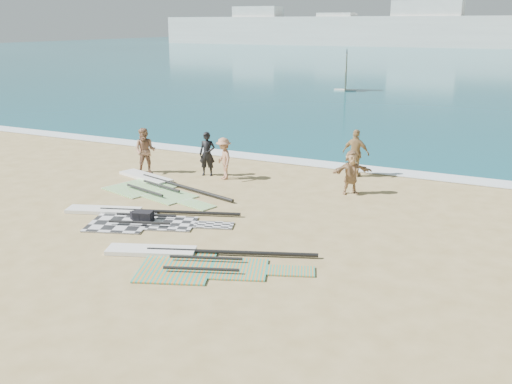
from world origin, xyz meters
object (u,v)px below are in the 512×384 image
at_px(rig_grey, 133,217).
at_px(gear_bag_near, 143,217).
at_px(beachgoer_back, 356,153).
at_px(beachgoer_right, 351,172).
at_px(rig_orange, 189,260).
at_px(person_wetsuit, 207,154).
at_px(beachgoer_left, 145,151).
at_px(rig_green, 155,186).
at_px(gear_bag_far, 139,217).
at_px(beachgoer_mid, 224,159).

bearing_deg(rig_grey, gear_bag_near, -38.77).
xyz_separation_m(beachgoer_back, beachgoer_right, (0.59, -2.57, -0.16)).
bearing_deg(rig_grey, rig_orange, -51.02).
xyz_separation_m(person_wetsuit, beachgoer_left, (-2.59, -0.84, 0.05)).
xyz_separation_m(rig_green, gear_bag_far, (1.98, -3.61, 0.11)).
bearing_deg(rig_orange, beachgoer_mid, 91.82).
height_order(person_wetsuit, beachgoer_back, beachgoer_back).
xyz_separation_m(person_wetsuit, beachgoer_right, (6.28, 0.08, -0.10)).
bearing_deg(gear_bag_near, rig_grey, 160.85).
xyz_separation_m(gear_bag_near, gear_bag_far, (-0.19, 0.04, -0.03)).
bearing_deg(beachgoer_left, beachgoer_right, -12.43).
bearing_deg(beachgoer_mid, rig_orange, -23.16).
xyz_separation_m(gear_bag_far, beachgoer_left, (-3.62, 5.23, 0.82)).
distance_m(beachgoer_left, beachgoer_right, 8.92).
bearing_deg(gear_bag_far, gear_bag_near, -10.52).
xyz_separation_m(rig_orange, gear_bag_near, (-3.05, 2.02, 0.14)).
distance_m(rig_grey, rig_green, 3.79).
height_order(rig_grey, beachgoer_mid, beachgoer_mid).
bearing_deg(beachgoer_right, rig_orange, -141.42).
height_order(rig_orange, beachgoer_mid, beachgoer_mid).
height_order(gear_bag_near, beachgoer_mid, beachgoer_mid).
bearing_deg(rig_orange, beachgoer_right, 55.07).
bearing_deg(rig_green, rig_orange, -30.99).
relative_size(gear_bag_far, beachgoer_back, 0.27).
height_order(rig_grey, gear_bag_far, gear_bag_far).
height_order(beachgoer_mid, beachgoer_right, beachgoer_mid).
relative_size(rig_green, beachgoer_right, 3.79).
bearing_deg(rig_grey, beachgoer_right, 27.00).
height_order(rig_orange, gear_bag_far, gear_bag_far).
distance_m(beachgoer_mid, beachgoer_back, 5.56).
relative_size(beachgoer_back, beachgoer_right, 1.19).
bearing_deg(beachgoer_mid, gear_bag_near, -43.15).
bearing_deg(rig_green, beachgoer_left, 151.63).
bearing_deg(gear_bag_near, rig_orange, -33.46).
relative_size(rig_green, beachgoer_left, 3.24).
relative_size(rig_orange, beachgoer_mid, 3.47).
height_order(gear_bag_far, beachgoer_left, beachgoer_left).
xyz_separation_m(beachgoer_left, beachgoer_mid, (3.51, 0.65, -0.11)).
height_order(rig_grey, person_wetsuit, person_wetsuit).
height_order(beachgoer_left, beachgoer_back, beachgoer_back).
relative_size(rig_orange, gear_bag_near, 10.12).
bearing_deg(rig_green, gear_bag_near, -42.87).
distance_m(beachgoer_back, beachgoer_right, 2.64).
bearing_deg(beachgoer_back, gear_bag_near, 68.04).
xyz_separation_m(rig_orange, gear_bag_far, (-3.25, 2.05, 0.11)).
height_order(rig_grey, rig_orange, same).
height_order(gear_bag_near, person_wetsuit, person_wetsuit).
bearing_deg(gear_bag_far, person_wetsuit, 99.58).
xyz_separation_m(gear_bag_far, person_wetsuit, (-1.02, 6.07, 0.77)).
distance_m(rig_orange, gear_bag_far, 3.84).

